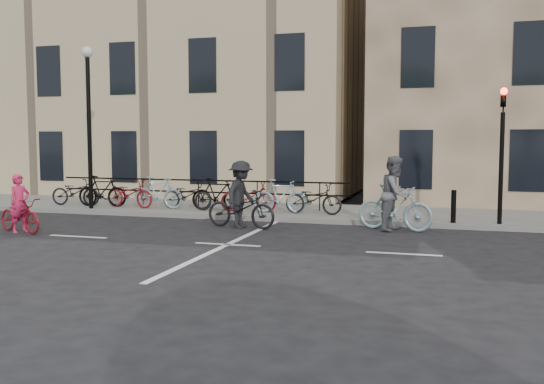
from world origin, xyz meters
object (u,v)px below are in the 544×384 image
(cyclist_dark, at_px, (241,202))
(cyclist_pink, at_px, (20,212))
(traffic_light, at_px, (502,139))
(lamp_post, at_px, (89,107))
(cyclist_grey, at_px, (395,201))

(cyclist_dark, bearing_deg, cyclist_pink, 124.92)
(traffic_light, distance_m, lamp_post, 12.74)
(cyclist_pink, bearing_deg, cyclist_dark, -46.14)
(cyclist_dark, bearing_deg, lamp_post, 83.52)
(lamp_post, relative_size, cyclist_grey, 2.47)
(cyclist_pink, xyz_separation_m, cyclist_grey, (9.38, 3.11, 0.28))
(cyclist_grey, bearing_deg, cyclist_pink, 122.98)
(cyclist_grey, bearing_deg, traffic_light, -54.59)
(cyclist_pink, bearing_deg, traffic_light, -51.80)
(traffic_light, xyz_separation_m, cyclist_pink, (-12.08, -4.14, -1.92))
(cyclist_pink, distance_m, cyclist_dark, 5.81)
(cyclist_pink, bearing_deg, cyclist_grey, -52.35)
(lamp_post, distance_m, cyclist_grey, 10.41)
(traffic_light, height_order, cyclist_dark, traffic_light)
(cyclist_grey, xyz_separation_m, cyclist_dark, (-4.10, -0.70, -0.08))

